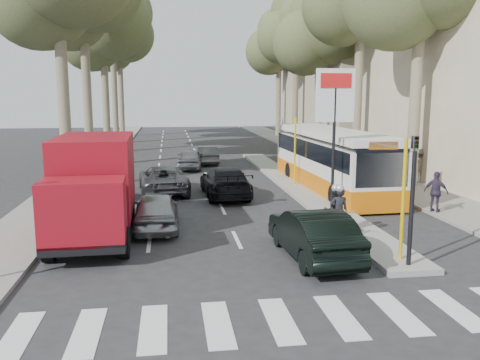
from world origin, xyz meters
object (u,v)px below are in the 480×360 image
object	(u,v)px
silver_hatchback	(156,211)
city_bus	(331,158)
motorcycle	(337,212)
dark_hatchback	(313,233)
red_truck	(94,186)

from	to	relation	value
silver_hatchback	city_bus	bearing A→B (deg)	-142.60
silver_hatchback	motorcycle	distance (m)	6.17
silver_hatchback	motorcycle	xyz separation A→B (m)	(5.90, -1.78, 0.16)
city_bus	motorcycle	size ratio (longest dim) A/B	5.37
dark_hatchback	motorcycle	distance (m)	2.45
silver_hatchback	motorcycle	bearing A→B (deg)	163.27
motorcycle	silver_hatchback	bearing A→B (deg)	163.46
silver_hatchback	dark_hatchback	xyz separation A→B (m)	(4.51, -3.80, 0.06)
silver_hatchback	city_bus	world-z (taller)	city_bus
dark_hatchback	red_truck	world-z (taller)	red_truck
dark_hatchback	red_truck	bearing A→B (deg)	-28.29
city_bus	silver_hatchback	bearing A→B (deg)	-144.86
red_truck	motorcycle	world-z (taller)	red_truck
red_truck	dark_hatchback	bearing A→B (deg)	-26.21
red_truck	motorcycle	xyz separation A→B (m)	(7.84, -0.94, -0.92)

